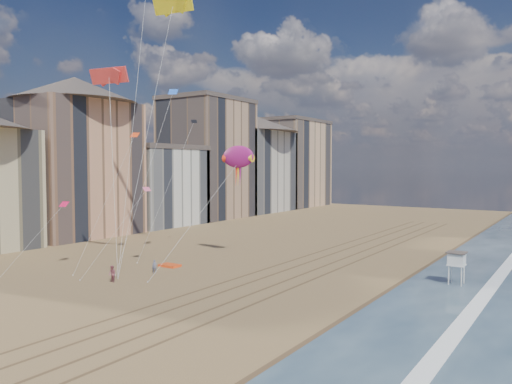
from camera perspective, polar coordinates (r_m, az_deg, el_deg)
ground at (r=40.60m, az=-19.80°, el=-15.22°), size 260.00×260.00×0.00m
wet_sand at (r=65.27m, az=22.44°, el=-8.33°), size 260.00×260.00×0.00m
foam at (r=64.62m, az=26.14°, el=-8.52°), size 260.00×260.00×0.00m
tracks at (r=61.40m, az=5.12°, el=-8.82°), size 7.68×120.00×0.01m
buildings at (r=117.18m, az=-7.46°, el=3.45°), size 34.72×131.35×29.00m
lifeguard_stand at (r=57.43m, az=21.95°, el=-7.15°), size 1.92×1.92×3.46m
grounded_kite at (r=63.85m, az=-9.82°, el=-8.27°), size 2.54×1.62×0.29m
show_kite at (r=66.44m, az=-2.06°, el=4.01°), size 4.72×8.66×20.64m
kite_flyer_a at (r=60.42m, az=-11.52°, el=-8.33°), size 0.66×0.64×1.53m
kite_flyer_b at (r=56.69m, az=-16.12°, el=-8.99°), size 0.99×0.82×1.83m
parafoils at (r=68.04m, az=-12.62°, el=18.87°), size 10.06×8.50×15.80m
small_kites at (r=65.64m, az=-12.63°, el=5.69°), size 10.77×19.30×14.57m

